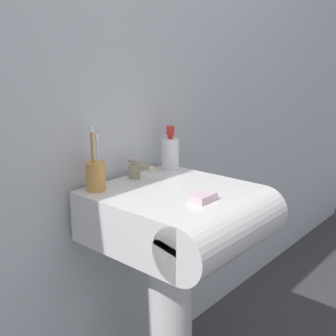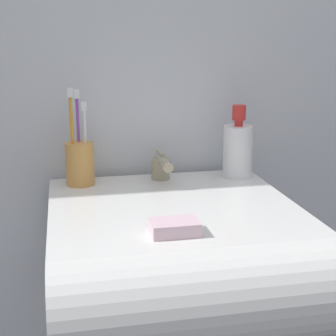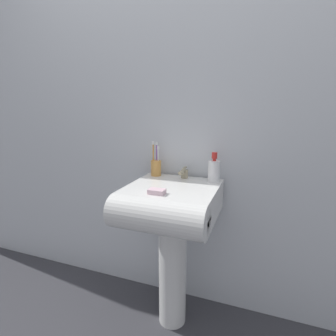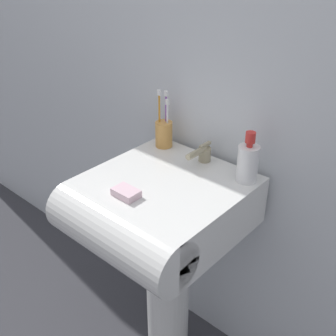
{
  "view_description": "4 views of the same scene",
  "coord_description": "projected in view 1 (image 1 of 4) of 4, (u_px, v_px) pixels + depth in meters",
  "views": [
    {
      "loc": [
        -1.04,
        -0.89,
        1.32
      ],
      "look_at": [
        -0.04,
        -0.02,
        0.97
      ],
      "focal_mm": 45.0,
      "sensor_mm": 36.0,
      "label": 1
    },
    {
      "loc": [
        -0.21,
        -0.97,
        1.22
      ],
      "look_at": [
        -0.0,
        0.03,
        0.95
      ],
      "focal_mm": 55.0,
      "sensor_mm": 36.0,
      "label": 2
    },
    {
      "loc": [
        0.46,
        -1.32,
        1.31
      ],
      "look_at": [
        -0.02,
        -0.02,
        0.99
      ],
      "focal_mm": 28.0,
      "sensor_mm": 36.0,
      "label": 3
    },
    {
      "loc": [
        0.79,
        -0.89,
        1.6
      ],
      "look_at": [
        0.0,
        -0.0,
        0.93
      ],
      "focal_mm": 45.0,
      "sensor_mm": 36.0,
      "label": 4
    }
  ],
  "objects": [
    {
      "name": "soap_bottle",
      "position": [
        170.0,
        152.0,
        1.67
      ],
      "size": [
        0.07,
        0.07,
        0.17
      ],
      "color": "white",
      "rests_on": "sink_basin"
    },
    {
      "name": "sink_basin",
      "position": [
        185.0,
        217.0,
        1.42
      ],
      "size": [
        0.49,
        0.55,
        0.18
      ],
      "color": "white",
      "rests_on": "sink_pedestal"
    },
    {
      "name": "wall_back",
      "position": [
        113.0,
        90.0,
        1.53
      ],
      "size": [
        5.0,
        0.05,
        2.4
      ],
      "primitive_type": "cube",
      "color": "silver",
      "rests_on": "ground"
    },
    {
      "name": "faucet",
      "position": [
        137.0,
        170.0,
        1.54
      ],
      "size": [
        0.04,
        0.12,
        0.07
      ],
      "color": "tan",
      "rests_on": "sink_basin"
    },
    {
      "name": "bar_soap",
      "position": [
        203.0,
        197.0,
        1.31
      ],
      "size": [
        0.08,
        0.06,
        0.02
      ],
      "primitive_type": "cube",
      "color": "silver",
      "rests_on": "sink_basin"
    },
    {
      "name": "toothbrush_cup",
      "position": [
        96.0,
        175.0,
        1.4
      ],
      "size": [
        0.06,
        0.06,
        0.22
      ],
      "color": "#D19347",
      "rests_on": "sink_basin"
    },
    {
      "name": "sink_pedestal",
      "position": [
        170.0,
        323.0,
        1.57
      ],
      "size": [
        0.17,
        0.17,
        0.71
      ],
      "primitive_type": "cylinder",
      "color": "white",
      "rests_on": "ground"
    }
  ]
}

